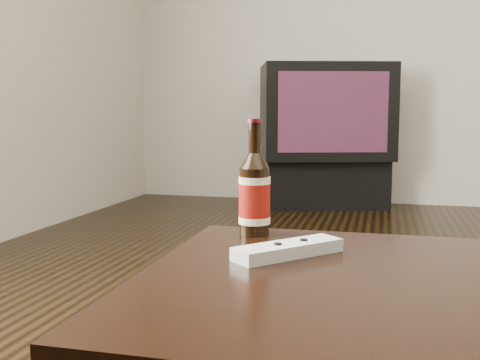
% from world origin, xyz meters
% --- Properties ---
extents(wall_back, '(5.00, 0.02, 2.70)m').
position_xyz_m(wall_back, '(0.00, 3.01, 1.35)').
color(wall_back, beige).
rests_on(wall_back, ground).
extents(tv_stand, '(0.94, 0.65, 0.34)m').
position_xyz_m(tv_stand, '(-1.00, 2.75, 0.17)').
color(tv_stand, black).
rests_on(tv_stand, floor).
extents(tv, '(1.01, 0.78, 0.66)m').
position_xyz_m(tv, '(-1.00, 2.75, 0.67)').
color(tv, black).
rests_on(tv, tv_stand).
extents(beer_bottle, '(0.08, 0.08, 0.23)m').
position_xyz_m(beer_bottle, '(-0.84, -0.19, 0.50)').
color(beer_bottle, black).
rests_on(beer_bottle, coffee_table).
extents(remote, '(0.18, 0.19, 0.03)m').
position_xyz_m(remote, '(-0.74, -0.34, 0.43)').
color(remote, silver).
rests_on(remote, coffee_table).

